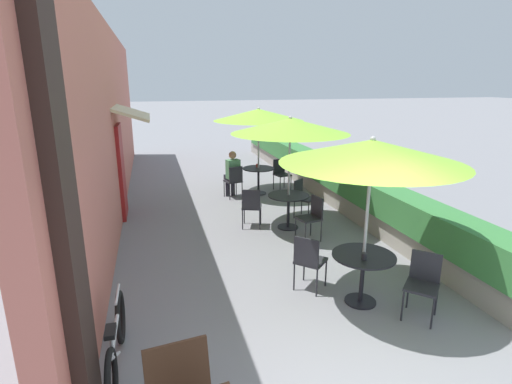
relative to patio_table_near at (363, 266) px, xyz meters
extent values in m
cube|color=#C66B5B|center=(-3.57, 5.54, 1.55)|extent=(0.24, 14.90, 4.20)
cube|color=black|center=(-3.39, -1.31, 1.55)|extent=(0.12, 0.56, 4.20)
cube|color=maroon|center=(-3.41, 4.79, 0.50)|extent=(0.08, 0.96, 2.10)
cube|color=beige|center=(-3.10, 4.79, 1.80)|extent=(0.78, 1.80, 0.30)
cube|color=gray|center=(1.73, 5.44, -0.33)|extent=(0.44, 13.90, 0.45)
cube|color=#387A3D|center=(1.73, 5.44, 0.18)|extent=(0.60, 13.20, 0.56)
cylinder|color=black|center=(0.00, 0.00, -0.54)|extent=(0.44, 0.44, 0.02)
cylinder|color=black|center=(0.00, 0.00, -0.19)|extent=(0.06, 0.06, 0.70)
cylinder|color=black|center=(0.00, 0.00, 0.16)|extent=(0.87, 0.87, 0.02)
cylinder|color=#B7B7BC|center=(0.00, 0.00, 0.58)|extent=(0.04, 0.04, 2.26)
cone|color=#8CD138|center=(0.00, 0.00, 1.60)|extent=(2.38, 2.38, 0.31)
sphere|color=#B7B7BC|center=(0.00, 0.00, 1.77)|extent=(0.07, 0.07, 0.07)
cube|color=#232328|center=(-0.54, 0.55, -0.10)|extent=(0.57, 0.57, 0.04)
cube|color=#232328|center=(-0.68, 0.42, 0.11)|extent=(0.29, 0.29, 0.42)
cylinder|color=#232328|center=(-0.29, 0.55, -0.33)|extent=(0.02, 0.02, 0.45)
cylinder|color=#232328|center=(-0.54, 0.80, -0.33)|extent=(0.02, 0.02, 0.45)
cylinder|color=#232328|center=(-0.55, 0.30, -0.33)|extent=(0.02, 0.02, 0.45)
cylinder|color=#232328|center=(-0.80, 0.55, -0.33)|extent=(0.02, 0.02, 0.45)
cube|color=#232328|center=(0.54, -0.55, -0.10)|extent=(0.57, 0.57, 0.04)
cube|color=#232328|center=(0.68, -0.42, 0.11)|extent=(0.29, 0.29, 0.42)
cylinder|color=#232328|center=(0.29, -0.55, -0.33)|extent=(0.02, 0.02, 0.45)
cylinder|color=#232328|center=(0.54, -0.80, -0.33)|extent=(0.02, 0.02, 0.45)
cylinder|color=#232328|center=(0.55, -0.30, -0.33)|extent=(0.02, 0.02, 0.45)
cylinder|color=#232328|center=(0.80, -0.55, -0.33)|extent=(0.02, 0.02, 0.45)
cylinder|color=#232328|center=(-0.07, -0.13, 0.22)|extent=(0.07, 0.07, 0.09)
cylinder|color=black|center=(-0.02, 3.07, -0.54)|extent=(0.44, 0.44, 0.02)
cylinder|color=black|center=(-0.02, 3.07, -0.19)|extent=(0.06, 0.06, 0.70)
cylinder|color=black|center=(-0.02, 3.07, 0.16)|extent=(0.87, 0.87, 0.02)
cylinder|color=#B7B7BC|center=(-0.02, 3.07, 0.58)|extent=(0.04, 0.04, 2.26)
cone|color=#8CD138|center=(-0.02, 3.07, 1.60)|extent=(2.38, 2.38, 0.31)
sphere|color=#B7B7BC|center=(-0.02, 3.07, 1.77)|extent=(0.07, 0.07, 0.07)
cube|color=#232328|center=(-0.75, 3.32, -0.10)|extent=(0.51, 0.51, 0.04)
cube|color=#232328|center=(-0.81, 3.14, 0.11)|extent=(0.37, 0.15, 0.42)
cylinder|color=#232328|center=(-0.52, 3.43, -0.33)|extent=(0.02, 0.02, 0.45)
cylinder|color=#232328|center=(-0.86, 3.55, -0.33)|extent=(0.02, 0.02, 0.45)
cylinder|color=#232328|center=(-0.64, 3.09, -0.33)|extent=(0.02, 0.02, 0.45)
cylinder|color=#232328|center=(-0.98, 3.21, -0.33)|extent=(0.02, 0.02, 0.45)
cube|color=#232328|center=(0.13, 2.31, -0.10)|extent=(0.47, 0.47, 0.04)
cube|color=#232328|center=(0.31, 2.35, 0.11)|extent=(0.10, 0.38, 0.42)
cylinder|color=#232328|center=(-0.08, 2.45, -0.33)|extent=(0.02, 0.02, 0.45)
cylinder|color=#232328|center=(-0.01, 2.10, -0.33)|extent=(0.02, 0.02, 0.45)
cylinder|color=#232328|center=(0.27, 2.52, -0.33)|extent=(0.02, 0.02, 0.45)
cylinder|color=#232328|center=(0.34, 2.17, -0.33)|extent=(0.02, 0.02, 0.45)
cube|color=#232328|center=(0.56, 3.58, -0.10)|extent=(0.56, 0.56, 0.04)
cube|color=#232328|center=(0.44, 3.72, 0.11)|extent=(0.31, 0.27, 0.42)
cylinder|color=#232328|center=(0.55, 3.33, -0.33)|extent=(0.02, 0.02, 0.45)
cylinder|color=#232328|center=(0.82, 3.56, -0.33)|extent=(0.02, 0.02, 0.45)
cylinder|color=#232328|center=(0.31, 3.60, -0.33)|extent=(0.02, 0.02, 0.45)
cylinder|color=#232328|center=(0.58, 3.83, -0.33)|extent=(0.02, 0.02, 0.45)
cylinder|color=black|center=(0.06, 5.79, -0.54)|extent=(0.44, 0.44, 0.02)
cylinder|color=black|center=(0.06, 5.79, -0.19)|extent=(0.06, 0.06, 0.70)
cylinder|color=black|center=(0.06, 5.79, 0.16)|extent=(0.87, 0.87, 0.02)
cylinder|color=#B7B7BC|center=(0.06, 5.79, 0.58)|extent=(0.04, 0.04, 2.26)
cone|color=#8CD138|center=(0.06, 5.79, 1.60)|extent=(2.38, 2.38, 0.31)
sphere|color=#B7B7BC|center=(0.06, 5.79, 1.77)|extent=(0.07, 0.07, 0.07)
cube|color=#232328|center=(-0.69, 5.61, -0.10)|extent=(0.48, 0.48, 0.04)
cube|color=#232328|center=(-0.64, 5.43, 0.11)|extent=(0.38, 0.12, 0.42)
cylinder|color=#232328|center=(-0.56, 5.82, -0.33)|extent=(0.02, 0.02, 0.45)
cylinder|color=#232328|center=(-0.91, 5.74, -0.33)|extent=(0.02, 0.02, 0.45)
cylinder|color=#232328|center=(-0.47, 5.47, -0.33)|extent=(0.02, 0.02, 0.45)
cylinder|color=#232328|center=(-0.82, 5.39, -0.33)|extent=(0.02, 0.02, 0.45)
cylinder|color=#23232D|center=(-0.65, 5.80, -0.32)|extent=(0.11, 0.11, 0.47)
cylinder|color=#23232D|center=(-0.81, 5.76, -0.32)|extent=(0.11, 0.11, 0.47)
cube|color=#23232D|center=(-0.71, 5.69, -0.02)|extent=(0.38, 0.42, 0.12)
cube|color=#4C8456|center=(-0.68, 5.59, 0.23)|extent=(0.38, 0.29, 0.50)
sphere|color=#A87556|center=(-0.69, 5.61, 0.60)|extent=(0.20, 0.20, 0.20)
cube|color=#232328|center=(0.81, 5.97, -0.10)|extent=(0.48, 0.48, 0.04)
cube|color=#232328|center=(0.77, 6.15, 0.11)|extent=(0.38, 0.12, 0.42)
cylinder|color=#232328|center=(0.68, 5.76, -0.33)|extent=(0.02, 0.02, 0.45)
cylinder|color=#232328|center=(1.03, 5.84, -0.33)|extent=(0.02, 0.02, 0.45)
cylinder|color=#232328|center=(0.60, 6.11, -0.33)|extent=(0.02, 0.02, 0.45)
cylinder|color=#232328|center=(0.95, 6.19, -0.33)|extent=(0.02, 0.02, 0.45)
cylinder|color=#B73D3D|center=(0.06, 5.91, 0.22)|extent=(0.07, 0.07, 0.09)
torus|color=black|center=(-3.21, -0.04, -0.24)|extent=(0.07, 0.63, 0.63)
torus|color=black|center=(-3.22, -1.14, -0.24)|extent=(0.07, 0.63, 0.63)
cylinder|color=silver|center=(-3.22, -0.59, -0.07)|extent=(0.05, 0.86, 0.04)
cylinder|color=silver|center=(-3.22, -0.78, -0.22)|extent=(0.05, 0.63, 0.41)
cylinder|color=silver|center=(-3.22, -0.89, 0.03)|extent=(0.04, 0.04, 0.22)
cube|color=black|center=(-3.22, -0.89, 0.14)|extent=(0.10, 0.22, 0.05)
cylinder|color=silver|center=(-3.21, -0.08, 0.09)|extent=(0.04, 0.46, 0.03)
camera|label=1|loc=(-2.71, -4.48, 2.48)|focal=28.00mm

